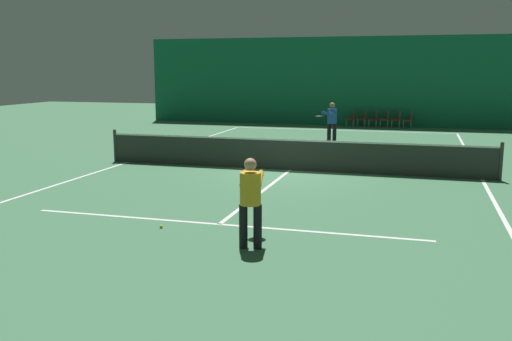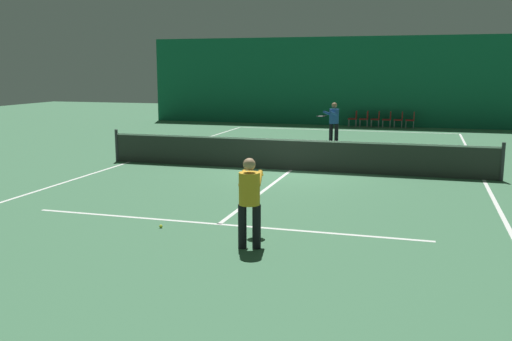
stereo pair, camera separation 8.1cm
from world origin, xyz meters
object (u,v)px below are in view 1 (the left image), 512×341
Objects in this scene: courtside_chair_2 at (374,118)px; courtside_chair_4 at (397,119)px; player_far at (332,120)px; courtside_chair_0 at (352,117)px; courtside_chair_3 at (386,118)px; tennis_ball at (161,226)px; player_near at (251,196)px; tennis_net at (290,154)px; courtside_chair_5 at (409,119)px; courtside_chair_1 at (363,118)px.

courtside_chair_2 and courtside_chair_4 have the same top height.
courtside_chair_0 is at bearing -156.31° from player_far.
tennis_ball is (-3.01, -20.95, -0.45)m from courtside_chair_3.
player_near is 1.87× the size of courtside_chair_3.
tennis_net is at bearing -3.56° from player_near.
player_near reaches higher than tennis_ball.
courtside_chair_5 is (3.21, 13.98, -0.03)m from tennis_net.
courtside_chair_3 is at bearing 81.79° from tennis_net.
courtside_chair_3 is (2.02, 13.98, -0.03)m from tennis_net.
courtside_chair_1 and courtside_chair_5 have the same top height.
player_far reaches higher than courtside_chair_1.
player_near reaches higher than courtside_chair_4.
courtside_chair_2 is at bearing 90.00° from courtside_chair_0.
player_far is at bearing -9.04° from courtside_chair_2.
courtside_chair_1 and courtside_chair_2 have the same top height.
player_near is 21.74m from courtside_chair_5.
courtside_chair_4 is (1.59, 21.63, -0.43)m from player_near.
courtside_chair_3 is (0.59, 0.00, 0.00)m from courtside_chair_2.
courtside_chair_0 is 1.00× the size of courtside_chair_4.
tennis_net is 181.82× the size of tennis_ball.
tennis_net is 14.01m from courtside_chair_1.
courtside_chair_5 is at bearing 77.09° from tennis_net.
courtside_chair_1 is at bearing -10.67° from player_near.
player_near is 0.93× the size of player_far.
tennis_ball is at bearing -98.13° from tennis_net.
courtside_chair_2 reaches higher than tennis_ball.
courtside_chair_5 is (1.19, 0.00, 0.00)m from courtside_chair_3.
tennis_net is 7.62× the size of player_near.
courtside_chair_3 is 1.19m from courtside_chair_5.
courtside_chair_5 is at bearing 90.00° from courtside_chair_2.
courtside_chair_2 is at bearing -90.00° from courtside_chair_5.
courtside_chair_1 is 1.00× the size of courtside_chair_5.
courtside_chair_3 is at bearing 90.00° from courtside_chair_0.
player_far is (-0.77, 14.27, 0.07)m from player_near.
player_far is 2.01× the size of courtside_chair_5.
player_near is (1.02, -7.65, 0.41)m from tennis_net.
player_far is at bearing -8.09° from player_near.
player_near reaches higher than tennis_net.
courtside_chair_3 is (1.00, 21.63, -0.43)m from player_near.
courtside_chair_4 is 1.00× the size of courtside_chair_5.
player_far is at bearing -17.78° from courtside_chair_4.
courtside_chair_0 reaches higher than tennis_ball.
courtside_chair_0 is at bearing -9.09° from player_near.
courtside_chair_1 is (0.58, 7.35, -0.50)m from player_far.
player_near is 1.87× the size of courtside_chair_4.
courtside_chair_2 is (0.59, 0.00, 0.00)m from courtside_chair_1.
player_near reaches higher than courtside_chair_1.
courtside_chair_3 is at bearing 90.00° from courtside_chair_2.
player_near is 21.66m from courtside_chair_3.
courtside_chair_5 is at bearing 90.00° from courtside_chair_0.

